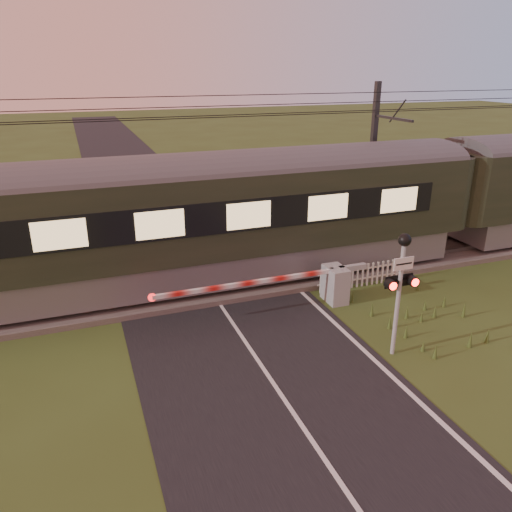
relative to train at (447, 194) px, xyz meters
name	(u,v)px	position (x,y,z in m)	size (l,w,h in m)	color
ground	(282,397)	(-9.59, -6.50, -2.33)	(160.00, 160.00, 0.00)	#36451A
road	(287,402)	(-9.57, -6.73, -2.32)	(6.00, 140.00, 0.03)	black
track_bed	(207,283)	(-9.59, 0.00, -2.27)	(140.00, 3.40, 0.39)	#47423D
overhead_wires	(200,109)	(-9.59, 0.00, 3.39)	(120.00, 0.62, 0.62)	black
train	(447,194)	(0.00, 0.00, 0.00)	(43.98, 3.03, 4.10)	slate
boom_gate	(327,284)	(-6.43, -2.58, -1.69)	(6.78, 0.88, 1.17)	gray
crossing_signal	(401,273)	(-6.22, -5.82, -0.10)	(0.83, 0.35, 3.25)	gray
picket_fence	(360,275)	(-4.81, -1.89, -1.93)	(3.10, 0.07, 0.79)	silver
catenary_mast	(373,161)	(-1.96, 2.22, 1.00)	(0.20, 2.45, 6.39)	#2D2D30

